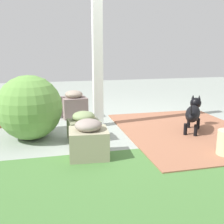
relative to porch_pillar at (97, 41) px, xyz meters
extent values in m
plane|color=#919A91|center=(-0.33, 0.13, -1.30)|extent=(12.00, 12.00, 0.00)
cube|color=#986046|center=(-1.19, 0.63, -1.29)|extent=(1.80, 2.40, 0.02)
cube|color=white|center=(0.00, 0.00, 0.00)|extent=(0.14, 0.14, 2.60)
cube|color=gray|center=(0.31, -0.63, -1.12)|extent=(0.46, 0.43, 0.36)
ellipsoid|color=gray|center=(0.31, -0.63, -0.89)|extent=(0.31, 0.31, 0.14)
cube|color=gray|center=(0.31, 0.63, -1.16)|extent=(0.43, 0.37, 0.27)
ellipsoid|color=#7E905F|center=(0.31, 0.63, -0.97)|extent=(0.30, 0.30, 0.13)
cube|color=tan|center=(0.34, 1.23, -1.14)|extent=(0.46, 0.41, 0.32)
ellipsoid|color=gray|center=(0.34, 1.23, -0.92)|extent=(0.30, 0.30, 0.14)
sphere|color=#609442|center=(1.00, 0.41, -0.87)|extent=(0.86, 0.86, 0.86)
cylinder|color=#A05533|center=(0.85, -0.61, -1.22)|extent=(0.28, 0.28, 0.17)
cylinder|color=#4C8E30|center=(0.85, -0.61, -0.87)|extent=(0.16, 0.16, 0.53)
ellipsoid|color=black|center=(-1.25, 0.69, -1.01)|extent=(0.51, 0.60, 0.22)
sphere|color=black|center=(-1.45, 0.41, -0.92)|extent=(0.17, 0.17, 0.17)
cone|color=black|center=(-1.42, 0.38, -0.83)|extent=(0.05, 0.05, 0.07)
cone|color=black|center=(-1.49, 0.43, -0.83)|extent=(0.05, 0.05, 0.07)
cylinder|color=black|center=(-1.30, 0.50, -1.21)|extent=(0.05, 0.05, 0.18)
cylinder|color=black|center=(-1.42, 0.58, -1.21)|extent=(0.05, 0.05, 0.18)
cylinder|color=black|center=(-1.09, 0.80, -1.21)|extent=(0.05, 0.05, 0.18)
cylinder|color=black|center=(-1.20, 0.88, -1.21)|extent=(0.05, 0.05, 0.18)
cone|color=black|center=(-1.09, 0.92, -0.88)|extent=(0.04, 0.04, 0.14)
camera|label=1|loc=(0.77, 4.12, -0.08)|focal=43.84mm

